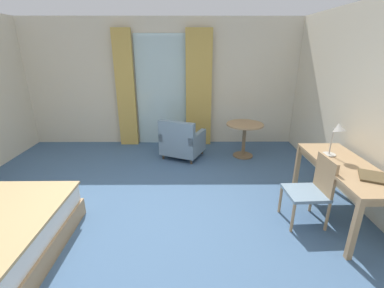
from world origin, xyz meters
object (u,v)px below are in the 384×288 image
(writing_desk, at_px, (346,171))
(desk_lamp, at_px, (337,132))
(desk_chair, at_px, (313,188))
(armchair_by_window, at_px, (182,142))
(round_cafe_table, at_px, (244,132))
(closed_book, at_px, (372,176))

(writing_desk, xyz_separation_m, desk_lamp, (-0.06, 0.26, 0.43))
(desk_chair, height_order, desk_lamp, desk_lamp)
(desk_chair, xyz_separation_m, desk_lamp, (0.37, 0.35, 0.61))
(armchair_by_window, height_order, round_cafe_table, armchair_by_window)
(writing_desk, height_order, round_cafe_table, writing_desk)
(desk_chair, relative_size, round_cafe_table, 1.20)
(armchair_by_window, bearing_deg, desk_chair, -51.29)
(desk_chair, bearing_deg, closed_book, -25.58)
(closed_book, xyz_separation_m, armchair_by_window, (-2.21, 2.36, -0.43))
(writing_desk, height_order, desk_lamp, desk_lamp)
(writing_desk, bearing_deg, desk_chair, -167.73)
(writing_desk, relative_size, desk_chair, 1.78)
(desk_lamp, distance_m, closed_book, 0.70)
(desk_chair, distance_m, desk_lamp, 0.80)
(writing_desk, distance_m, closed_book, 0.36)
(writing_desk, distance_m, round_cafe_table, 2.26)
(closed_book, distance_m, round_cafe_table, 2.61)
(closed_book, distance_m, armchair_by_window, 3.26)
(writing_desk, relative_size, desk_lamp, 3.20)
(closed_book, bearing_deg, desk_lamp, 130.02)
(desk_lamp, bearing_deg, armchair_by_window, 139.55)
(writing_desk, distance_m, armchair_by_window, 2.95)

